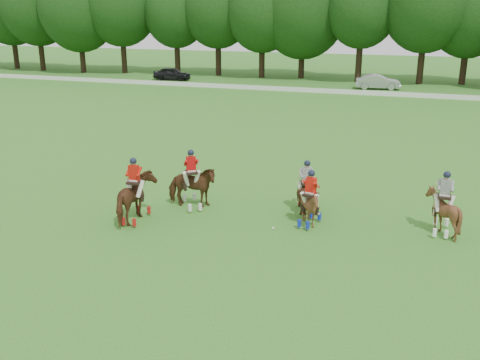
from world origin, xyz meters
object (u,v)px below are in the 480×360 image
(polo_red_a, at_px, (135,198))
(polo_ball, at_px, (273,228))
(polo_red_b, at_px, (192,187))
(polo_stripe_b, at_px, (443,211))
(polo_red_c, at_px, (310,206))
(polo_stripe_a, at_px, (306,193))
(car_left, at_px, (172,74))
(car_mid, at_px, (378,82))

(polo_red_a, height_order, polo_ball, polo_red_a)
(polo_red_b, height_order, polo_stripe_b, polo_red_b)
(polo_red_b, distance_m, polo_red_c, 4.94)
(polo_stripe_a, xyz_separation_m, polo_stripe_b, (5.08, -0.60, 0.09))
(polo_red_a, relative_size, polo_ball, 27.64)
(car_left, xyz_separation_m, polo_stripe_b, (29.32, -37.71, 0.09))
(car_left, relative_size, polo_stripe_b, 1.87)
(polo_red_c, height_order, polo_stripe_b, polo_stripe_b)
(polo_stripe_a, xyz_separation_m, polo_ball, (-0.70, -2.27, -0.69))
(polo_red_a, relative_size, polo_stripe_a, 1.19)
(polo_red_b, distance_m, polo_stripe_a, 4.59)
(polo_stripe_a, distance_m, polo_stripe_b, 5.12)
(polo_red_a, bearing_deg, car_left, 114.54)
(car_left, bearing_deg, polo_stripe_a, -152.39)
(car_left, distance_m, polo_stripe_a, 44.32)
(car_left, height_order, polo_stripe_b, polo_stripe_b)
(polo_ball, bearing_deg, polo_red_a, -169.55)
(car_mid, relative_size, polo_stripe_b, 1.94)
(polo_stripe_a, distance_m, polo_ball, 2.47)
(polo_red_b, xyz_separation_m, polo_stripe_a, (4.45, 1.14, -0.14))
(car_left, height_order, polo_red_c, polo_red_c)
(polo_stripe_a, bearing_deg, car_left, 123.15)
(car_left, relative_size, polo_red_c, 2.02)
(car_left, height_order, polo_ball, car_left)
(car_left, height_order, car_mid, car_mid)
(polo_red_c, bearing_deg, polo_stripe_a, 108.09)
(car_left, bearing_deg, polo_ball, -154.67)
(polo_red_b, bearing_deg, polo_red_a, -123.59)
(polo_red_c, relative_size, polo_ball, 23.83)
(polo_ball, bearing_deg, polo_red_b, 163.25)
(car_mid, relative_size, polo_red_b, 1.86)
(car_left, relative_size, polo_stripe_a, 2.07)
(polo_stripe_b, xyz_separation_m, polo_ball, (-5.78, -1.66, -0.79))
(polo_ball, bearing_deg, polo_stripe_b, 16.05)
(car_mid, xyz_separation_m, polo_red_b, (-3.66, -38.24, 0.14))
(car_mid, relative_size, polo_ball, 49.91)
(car_left, height_order, polo_red_a, polo_red_a)
(car_left, distance_m, polo_red_c, 45.80)
(polo_red_b, bearing_deg, car_mid, 84.54)
(polo_stripe_b, height_order, polo_ball, polo_stripe_b)
(polo_red_a, bearing_deg, polo_stripe_b, 13.45)
(polo_stripe_b, bearing_deg, polo_ball, -163.95)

